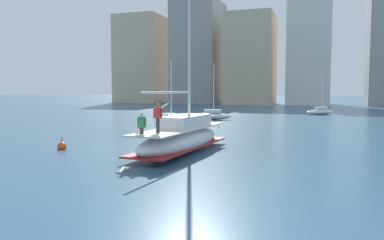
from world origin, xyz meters
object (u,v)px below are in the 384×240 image
(moored_sloop_far, at_px, (320,111))
(seagull, at_px, (125,168))
(main_sailboat, at_px, (182,137))
(moored_sloop_near, at_px, (211,115))
(mooring_buoy, at_px, (62,146))
(moored_catamaran, at_px, (171,120))

(moored_sloop_far, relative_size, seagull, 5.08)
(main_sailboat, distance_m, moored_sloop_near, 24.62)
(moored_sloop_far, xyz_separation_m, seagull, (-7.91, -44.75, -0.26))
(moored_sloop_near, xyz_separation_m, moored_sloop_far, (12.71, 14.38, -0.05))
(mooring_buoy, bearing_deg, moored_sloop_far, 69.15)
(main_sailboat, distance_m, moored_catamaran, 17.11)
(moored_sloop_far, distance_m, moored_catamaran, 27.12)
(moored_sloop_near, height_order, moored_catamaran, moored_sloop_near)
(moored_sloop_far, height_order, moored_catamaran, moored_catamaran)
(moored_sloop_far, bearing_deg, moored_catamaran, -122.57)
(seagull, bearing_deg, main_sailboat, 86.67)
(main_sailboat, height_order, mooring_buoy, main_sailboat)
(moored_sloop_near, xyz_separation_m, seagull, (4.80, -30.37, -0.31))
(moored_sloop_far, bearing_deg, main_sailboat, -101.11)
(moored_sloop_near, height_order, moored_sloop_far, moored_sloop_near)
(moored_catamaran, distance_m, seagull, 22.89)
(main_sailboat, relative_size, moored_sloop_far, 2.25)
(moored_catamaran, xyz_separation_m, seagull, (6.69, -21.89, -0.30))
(main_sailboat, xyz_separation_m, seagull, (-0.37, -6.30, -0.67))
(moored_sloop_near, bearing_deg, moored_catamaran, -102.54)
(moored_sloop_near, xyz_separation_m, mooring_buoy, (-2.43, -25.37, -0.38))
(main_sailboat, relative_size, seagull, 11.44)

